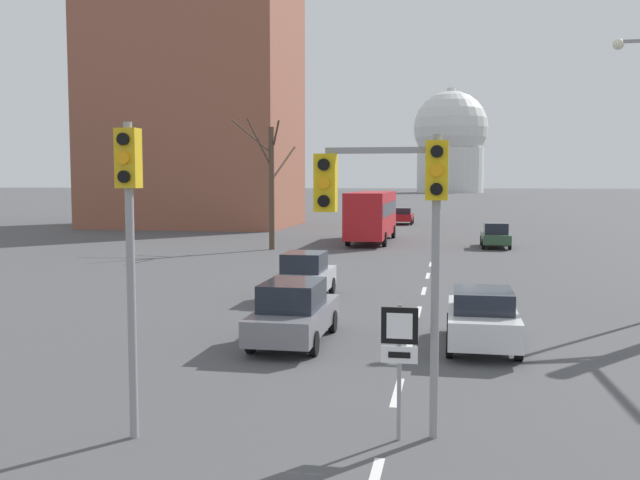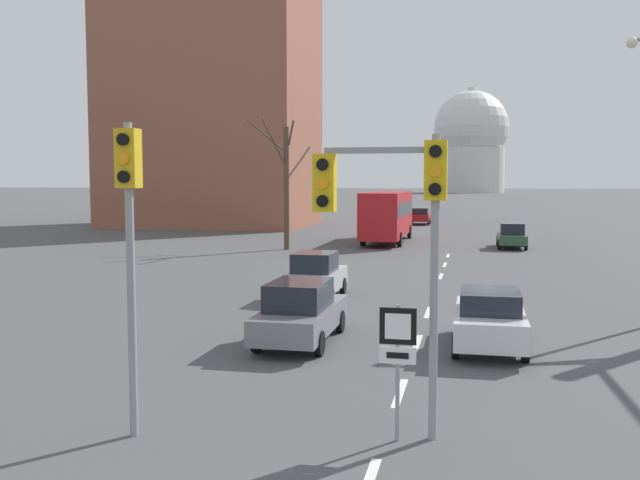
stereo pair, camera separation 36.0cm
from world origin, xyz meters
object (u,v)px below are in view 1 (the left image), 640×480
(traffic_signal_centre_tall, at_px, (397,209))
(sedan_mid_centre, at_px, (305,276))
(route_sign_post, at_px, (399,349))
(sedan_far_right, at_px, (482,317))
(sedan_near_right, at_px, (495,235))
(city_bus, at_px, (372,213))
(traffic_signal_near_left, at_px, (129,220))
(sedan_far_left, at_px, (403,216))
(sedan_near_left, at_px, (294,312))

(traffic_signal_centre_tall, relative_size, sedan_mid_centre, 1.30)
(route_sign_post, distance_m, sedan_far_right, 7.20)
(sedan_near_right, relative_size, city_bus, 0.41)
(route_sign_post, distance_m, sedan_mid_centre, 14.33)
(traffic_signal_near_left, height_order, sedan_far_left, traffic_signal_near_left)
(route_sign_post, relative_size, sedan_far_left, 0.49)
(route_sign_post, bearing_deg, sedan_near_left, 116.12)
(traffic_signal_centre_tall, bearing_deg, city_bus, 96.99)
(traffic_signal_near_left, distance_m, city_bus, 38.46)
(traffic_signal_centre_tall, distance_m, route_sign_post, 2.28)
(route_sign_post, bearing_deg, sedan_mid_centre, 107.90)
(route_sign_post, relative_size, sedan_near_left, 0.50)
(sedan_near_right, relative_size, sedan_far_left, 0.96)
(route_sign_post, xyz_separation_m, sedan_far_right, (1.61, 6.98, -0.76))
(sedan_mid_centre, distance_m, sedan_far_right, 8.95)
(sedan_mid_centre, bearing_deg, traffic_signal_near_left, -89.76)
(traffic_signal_centre_tall, xyz_separation_m, sedan_near_right, (3.62, 34.92, -2.99))
(traffic_signal_near_left, height_order, sedan_near_right, traffic_signal_near_left)
(sedan_far_right, bearing_deg, sedan_mid_centre, 132.15)
(sedan_near_left, height_order, sedan_mid_centre, sedan_mid_centre)
(sedan_far_left, xyz_separation_m, city_bus, (-0.72, -21.08, 1.21))
(traffic_signal_near_left, relative_size, sedan_far_left, 1.14)
(sedan_near_left, bearing_deg, sedan_near_right, 76.59)
(traffic_signal_centre_tall, xyz_separation_m, route_sign_post, (0.08, -0.22, -2.27))
(route_sign_post, xyz_separation_m, sedan_near_right, (3.55, 35.14, -0.72))
(sedan_far_left, distance_m, city_bus, 21.13)
(sedan_near_right, bearing_deg, sedan_mid_centre, -110.26)
(traffic_signal_near_left, relative_size, sedan_mid_centre, 1.35)
(sedan_near_left, distance_m, sedan_mid_centre, 7.08)
(sedan_near_right, bearing_deg, sedan_far_left, 107.58)
(traffic_signal_near_left, distance_m, sedan_mid_centre, 14.57)
(sedan_near_left, height_order, sedan_far_right, sedan_near_left)
(sedan_mid_centre, relative_size, sedan_far_right, 0.94)
(traffic_signal_near_left, relative_size, sedan_near_left, 1.16)
(sedan_near_left, distance_m, sedan_far_left, 52.20)
(traffic_signal_near_left, xyz_separation_m, sedan_near_left, (1.09, 7.31, -2.81))
(sedan_far_left, height_order, city_bus, city_bus)
(route_sign_post, relative_size, city_bus, 0.21)
(sedan_far_right, bearing_deg, sedan_near_left, -175.90)
(sedan_near_right, distance_m, city_bus, 8.72)
(traffic_signal_centre_tall, bearing_deg, sedan_far_left, 93.79)
(traffic_signal_near_left, relative_size, city_bus, 0.48)
(city_bus, bearing_deg, sedan_far_right, -78.45)
(sedan_far_left, xyz_separation_m, sedan_far_right, (5.57, -51.85, -0.06))
(sedan_mid_centre, bearing_deg, city_bus, 90.67)
(traffic_signal_near_left, bearing_deg, city_bus, 90.51)
(traffic_signal_near_left, height_order, route_sign_post, traffic_signal_near_left)
(route_sign_post, bearing_deg, sedan_near_right, 84.24)
(traffic_signal_centre_tall, height_order, route_sign_post, traffic_signal_centre_tall)
(traffic_signal_centre_tall, xyz_separation_m, sedan_far_right, (1.69, 6.76, -3.03))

